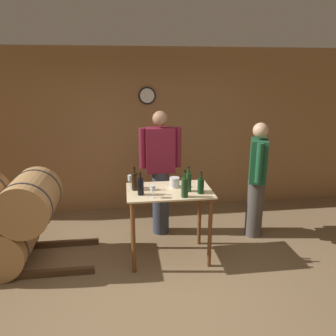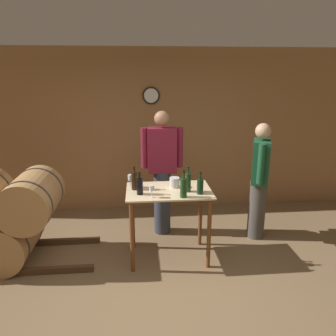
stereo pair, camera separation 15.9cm
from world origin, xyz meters
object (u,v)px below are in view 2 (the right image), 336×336
Objects in this scene: wine_bottle_far_left at (135,180)px; person_host at (162,170)px; ice_bucket at (175,182)px; person_visitor_with_scarf at (259,179)px; wine_glass_near_center at (152,189)px; wine_bottle_far_right at (200,186)px; wine_bottle_center at (184,187)px; wine_glass_near_left at (130,178)px; wine_bottle_left at (140,186)px; wine_bottle_right at (188,182)px.

wine_bottle_far_left is 0.76m from person_host.
ice_bucket is 1.28m from person_visitor_with_scarf.
wine_glass_near_center is at bearing -56.03° from wine_bottle_far_left.
wine_bottle_far_right is at bearing -147.62° from person_visitor_with_scarf.
wine_glass_near_left is (-0.61, 0.40, -0.00)m from wine_bottle_center.
ice_bucket is 0.07× the size of person_host.
wine_bottle_far_right reaches higher than wine_glass_near_left.
wine_glass_near_center is (-0.57, -0.07, 0.01)m from wine_bottle_far_right.
wine_bottle_left is at bearing -111.29° from person_host.
wine_bottle_center is at bearing -79.87° from person_host.
wine_bottle_right is 1.21m from person_visitor_with_scarf.
wine_bottle_right is 1.17× the size of wine_bottle_far_right.
wine_bottle_right is 0.23m from ice_bucket.
wine_bottle_far_left is 0.10m from wine_glass_near_left.
wine_glass_near_left is 0.09× the size of person_host.
person_host reaches higher than wine_bottle_far_right.
wine_glass_near_left is 0.45m from wine_glass_near_center.
wine_bottle_far_right is (0.21, 0.10, -0.02)m from wine_bottle_center.
wine_bottle_far_left reaches higher than ice_bucket.
wine_glass_near_left is at bearing 162.45° from wine_bottle_right.
wine_bottle_left is 0.15× the size of person_host.
wine_glass_near_left is at bearing 159.65° from wine_bottle_far_right.
ice_bucket is (-0.27, 0.26, -0.04)m from wine_bottle_far_right.
wine_bottle_center is (0.50, -0.14, 0.02)m from wine_bottle_left.
wine_glass_near_left is 0.10× the size of person_visitor_with_scarf.
person_host is 1.09× the size of person_visitor_with_scarf.
wine_bottle_far_right is 0.38m from ice_bucket.
wine_bottle_center reaches higher than ice_bucket.
wine_bottle_far_right is at bearing -33.29° from wine_bottle_right.
person_host is (-0.25, 0.79, -0.09)m from wine_bottle_right.
wine_bottle_right is 0.72m from wine_glass_near_left.
wine_bottle_far_right is 0.96m from person_host.
wine_glass_near_left is at bearing 113.78° from wine_bottle_left.
wine_bottle_far_left is 1.77m from person_visitor_with_scarf.
wine_bottle_far_left is 0.50m from ice_bucket.
wine_bottle_far_left is 0.80m from wine_bottle_far_right.
person_visitor_with_scarf reaches higher than ice_bucket.
wine_bottle_center is 0.36m from ice_bucket.
ice_bucket is (0.30, 0.33, -0.05)m from wine_glass_near_center.
wine_bottle_far_left is 0.91× the size of wine_bottle_center.
wine_bottle_left is at bearing -66.22° from wine_glass_near_left.
wine_bottle_center reaches higher than wine_glass_near_left.
person_visitor_with_scarf reaches higher than wine_bottle_left.
wine_bottle_far_right is 1.82× the size of wine_glass_near_center.
person_visitor_with_scarf is at bearing 31.03° from wine_bottle_center.
wine_glass_near_center is 1.67m from person_visitor_with_scarf.
person_host is 1.36m from person_visitor_with_scarf.
wine_bottle_left reaches higher than ice_bucket.
wine_bottle_far_left is 0.17× the size of person_visitor_with_scarf.
wine_glass_near_center is (-0.44, -0.16, -0.01)m from wine_bottle_right.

